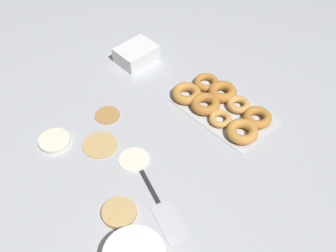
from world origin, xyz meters
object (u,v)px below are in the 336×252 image
Objects in this scene: pancake_1 at (119,213)px; container_stack at (136,54)px; pancake_0 at (55,141)px; pancake_3 at (108,114)px; pancake_2 at (134,159)px; spatula at (164,212)px; pancake_4 at (100,144)px; donut_tray at (221,105)px.

container_stack is at bearing -44.26° from pancake_1.
container_stack is (0.15, -0.48, 0.02)m from pancake_0.
pancake_3 is 0.33m from container_stack.
pancake_2 is (-0.24, -0.15, -0.00)m from pancake_0.
pancake_1 is 0.35× the size of spatula.
pancake_4 is 0.45m from donut_tray.
spatula is (-0.21, 0.06, -0.00)m from pancake_2.
pancake_2 is at bearing -161.30° from pancake_4.
pancake_2 is at bearing -148.81° from pancake_0.
pancake_3 is 0.59× the size of container_stack.
pancake_4 is (0.13, 0.04, -0.00)m from pancake_2.
spatula is (-0.17, 0.44, -0.02)m from donut_tray.
pancake_2 is at bearing -178.83° from spatula.
pancake_2 is 0.66× the size of container_stack.
pancake_4 is 0.77× the size of container_stack.
pancake_2 is at bearing 164.06° from pancake_3.
spatula is at bearing 176.69° from pancake_4.
container_stack is (0.17, -0.28, 0.03)m from pancake_3.
pancake_4 reaches higher than spatula.
donut_tray is at bearing 129.16° from spatula.
container_stack reaches higher than pancake_2.
pancake_3 reaches higher than spatula.
donut_tray reaches higher than pancake_2.
donut_tray is 0.47m from spatula.
pancake_1 is 0.13m from spatula.
pancake_1 is 0.20m from pancake_2.
pancake_1 reaches higher than pancake_3.
pancake_2 is 0.23m from pancake_3.
container_stack is 0.52× the size of spatula.
pancake_3 is 0.24× the size of donut_tray.
pancake_0 is 0.15m from pancake_4.
container_stack is 0.72m from spatula.
container_stack reaches higher than pancake_3.
pancake_4 is at bearing -138.17° from pancake_0.
pancake_2 is at bearing 138.81° from container_stack.
pancake_0 is 1.05× the size of pancake_2.
pancake_1 is at bearing 135.74° from container_stack.
pancake_1 reaches higher than spatula.
spatula is (-0.60, 0.40, -0.03)m from container_stack.
donut_tray is (-0.04, -0.38, 0.01)m from pancake_2.
pancake_1 is at bearing 127.88° from pancake_2.
container_stack is (0.51, -0.50, 0.02)m from pancake_1.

